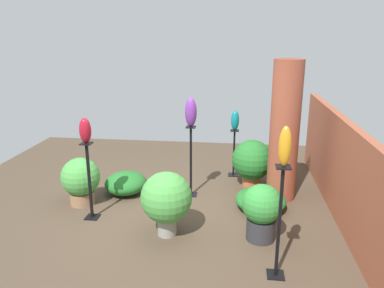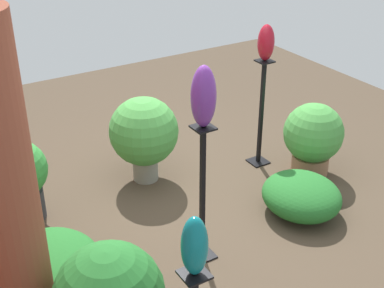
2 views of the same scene
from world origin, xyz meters
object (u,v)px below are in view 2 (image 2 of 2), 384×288
at_px(art_vase_ruby, 266,43).
at_px(pedestal_violet, 202,201).
at_px(pedestal_ruby, 261,118).
at_px(potted_plant_walkway_edge, 313,136).
at_px(art_vase_violet, 204,97).
at_px(art_vase_teal, 195,246).
at_px(potted_plant_back_center, 144,133).
at_px(potted_plant_front_left, 19,177).

bearing_deg(art_vase_ruby, pedestal_violet, 126.16).
distance_m(pedestal_ruby, potted_plant_walkway_edge, 0.58).
distance_m(art_vase_violet, art_vase_teal, 1.31).
distance_m(pedestal_ruby, potted_plant_back_center, 1.27).
distance_m(potted_plant_front_left, potted_plant_walkway_edge, 2.95).
bearing_deg(pedestal_ruby, art_vase_teal, 134.22).
xyz_separation_m(art_vase_teal, potted_plant_walkway_edge, (1.60, -2.45, -0.69)).
distance_m(art_vase_ruby, potted_plant_back_center, 1.52).
bearing_deg(art_vase_teal, pedestal_violet, -34.73).
bearing_deg(potted_plant_walkway_edge, pedestal_violet, 108.02).
bearing_deg(pedestal_violet, potted_plant_walkway_edge, -71.98).
distance_m(art_vase_ruby, potted_plant_walkway_edge, 1.10).
relative_size(art_vase_violet, potted_plant_walkway_edge, 0.61).
xyz_separation_m(potted_plant_front_left, potted_plant_walkway_edge, (-0.77, -2.85, -0.01)).
bearing_deg(pedestal_ruby, pedestal_violet, 126.16).
bearing_deg(pedestal_violet, potted_plant_front_left, 39.97).
height_order(pedestal_violet, potted_plant_walkway_edge, pedestal_violet).
relative_size(art_vase_violet, art_vase_teal, 1.25).
xyz_separation_m(pedestal_violet, art_vase_ruby, (1.02, -1.39, 0.81)).
bearing_deg(potted_plant_back_center, potted_plant_walkway_edge, -117.07).
height_order(pedestal_violet, art_vase_ruby, art_vase_ruby).
xyz_separation_m(potted_plant_back_center, potted_plant_walkway_edge, (-0.80, -1.56, -0.11)).
height_order(pedestal_ruby, art_vase_ruby, art_vase_ruby).
height_order(art_vase_teal, potted_plant_walkway_edge, art_vase_teal).
relative_size(art_vase_ruby, potted_plant_back_center, 0.41).
relative_size(potted_plant_back_center, potted_plant_front_left, 1.15).
height_order(potted_plant_back_center, potted_plant_front_left, potted_plant_back_center).
xyz_separation_m(pedestal_violet, potted_plant_front_left, (1.33, 1.12, -0.12)).
bearing_deg(potted_plant_walkway_edge, art_vase_violet, 108.02).
relative_size(pedestal_ruby, art_vase_violet, 2.46).
bearing_deg(pedestal_ruby, potted_plant_walkway_edge, -143.10).
height_order(pedestal_ruby, potted_plant_front_left, pedestal_ruby).
bearing_deg(art_vase_teal, pedestal_ruby, -45.78).
height_order(art_vase_teal, potted_plant_front_left, art_vase_teal).
relative_size(pedestal_ruby, potted_plant_front_left, 1.50).
bearing_deg(pedestal_ruby, art_vase_ruby, 0.00).
distance_m(art_vase_teal, potted_plant_front_left, 2.50).
bearing_deg(potted_plant_front_left, art_vase_teal, -170.40).
xyz_separation_m(art_vase_teal, potted_plant_back_center, (2.40, -0.89, -0.58)).
relative_size(pedestal_violet, potted_plant_back_center, 1.34).
height_order(art_vase_ruby, art_vase_teal, art_vase_ruby).
relative_size(pedestal_violet, art_vase_violet, 2.54).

